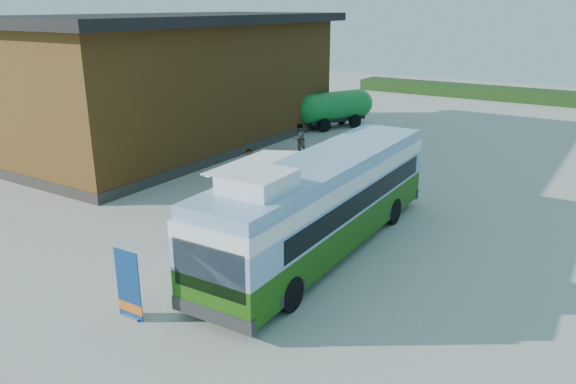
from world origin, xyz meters
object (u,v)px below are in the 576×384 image
Objects in this scene: picnic_table at (304,197)px; slurry_tanker at (333,107)px; bus at (322,201)px; person_a at (250,167)px; banner at (129,291)px; person_b at (299,139)px.

slurry_tanker is at bearing 124.57° from picnic_table.
bus is 20.31m from slurry_tanker.
picnic_table is at bearing -56.70° from person_a.
person_b is at bearing 106.03° from banner.
bus is 8.37× the size of picnic_table.
picnic_table is 9.08m from person_b.
person_a is at bearing 33.42° from person_b.
slurry_tanker reaches higher than banner.
banner is at bearing -49.18° from slurry_tanker.
slurry_tanker is (-6.68, 14.92, 0.87)m from picnic_table.
person_b is at bearing 123.75° from bus.
bus is 7.97m from person_a.
banner reaches higher than person_a.
person_b is at bearing 64.56° from person_a.
person_a reaches higher than picnic_table.
banner reaches higher than person_b.
person_b is 7.53m from slurry_tanker.
slurry_tanker reaches higher than person_b.
banner is at bearing -76.81° from picnic_table.
bus is at bearing -38.13° from slurry_tanker.
picnic_table is at bearing 91.53° from banner.
bus is 6.99m from banner.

